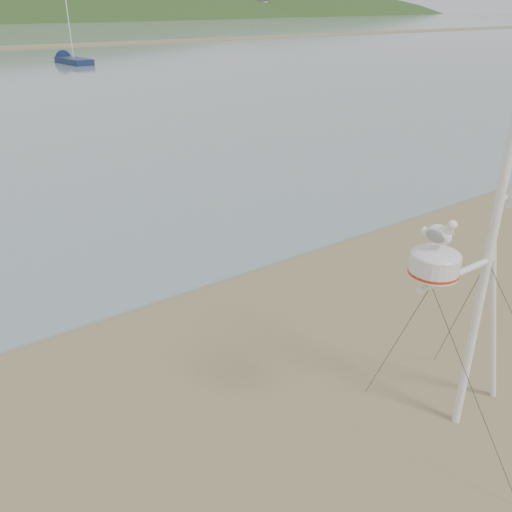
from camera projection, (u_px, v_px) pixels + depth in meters
ground at (164, 511)px, 5.69m from camera, size 560.00×560.00×0.00m
mast_rig at (471, 348)px, 6.37m from camera, size 2.13×2.27×4.81m
sailboat_blue_far at (66, 59)px, 48.96m from camera, size 2.00×6.59×6.47m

